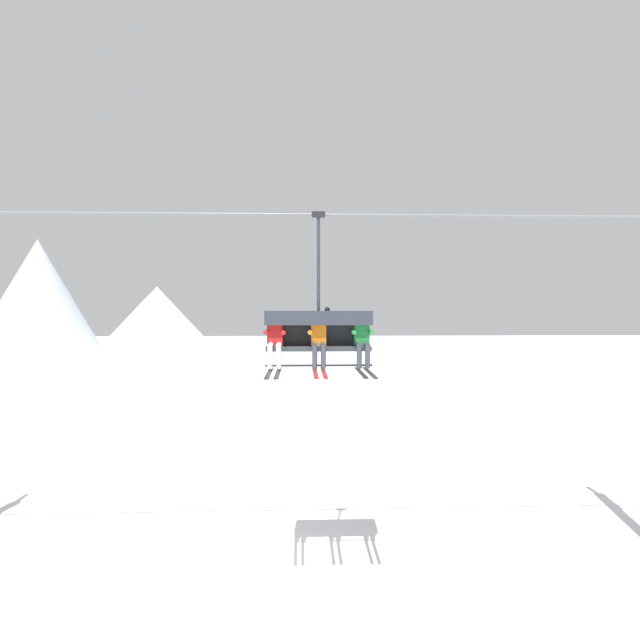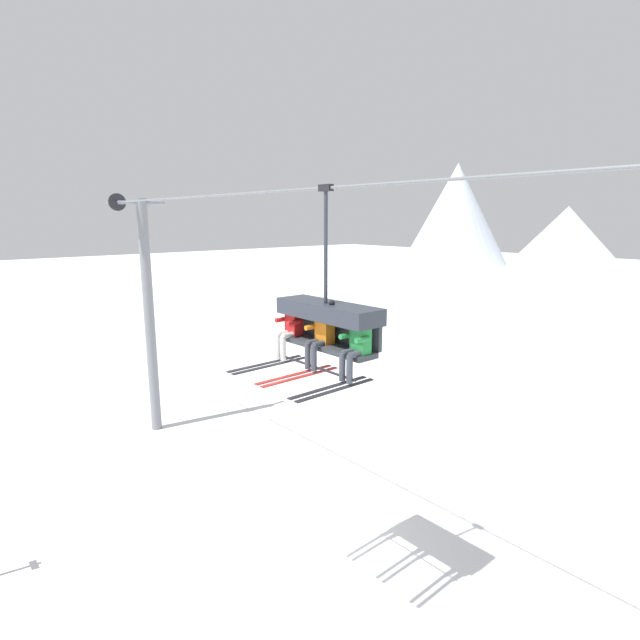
% 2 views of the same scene
% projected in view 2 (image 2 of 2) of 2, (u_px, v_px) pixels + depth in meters
% --- Properties ---
extents(ground_plane, '(200.00, 200.00, 0.00)m').
position_uv_depth(ground_plane, '(309.00, 542.00, 11.90)').
color(ground_plane, white).
extents(mountain_peak_west, '(15.67, 15.67, 14.92)m').
position_uv_depth(mountain_peak_west, '(456.00, 219.00, 68.42)').
color(mountain_peak_west, silver).
rests_on(mountain_peak_west, ground_plane).
extents(mountain_peak_central, '(16.29, 16.29, 9.00)m').
position_uv_depth(mountain_peak_central, '(565.00, 245.00, 59.13)').
color(mountain_peak_central, white).
rests_on(mountain_peak_central, ground_plane).
extents(lift_tower_near, '(0.36, 1.88, 8.39)m').
position_uv_depth(lift_tower_near, '(148.00, 312.00, 17.49)').
color(lift_tower_near, slate).
rests_on(lift_tower_near, ground_plane).
extents(lift_cable, '(20.81, 0.05, 0.05)m').
position_uv_depth(lift_cable, '(296.00, 190.00, 9.29)').
color(lift_cable, slate).
extents(chairlift_chair, '(2.26, 0.74, 3.25)m').
position_uv_depth(chairlift_chair, '(329.00, 318.00, 9.19)').
color(chairlift_chair, '#33383D').
extents(skier_red, '(0.46, 1.70, 1.23)m').
position_uv_depth(skier_red, '(289.00, 328.00, 9.79)').
color(skier_red, red).
extents(skier_orange, '(0.48, 1.70, 1.34)m').
position_uv_depth(skier_orange, '(320.00, 335.00, 9.11)').
color(skier_orange, orange).
extents(skier_green, '(0.46, 1.70, 1.23)m').
position_uv_depth(skier_green, '(355.00, 345.00, 8.43)').
color(skier_green, '#23843D').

